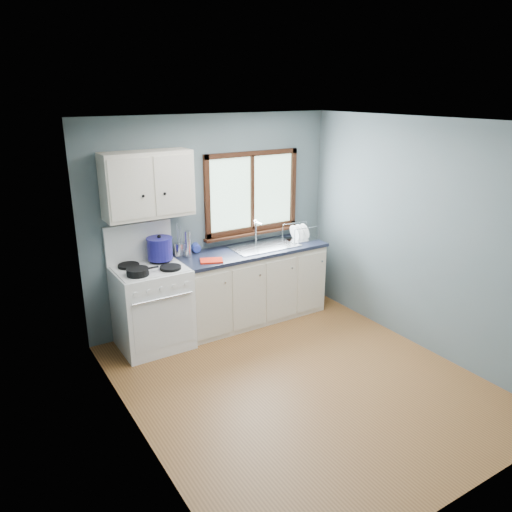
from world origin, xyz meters
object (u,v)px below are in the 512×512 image
gas_range (152,305)px  base_cabinets (252,288)px  utensil_crock (180,249)px  sink (264,251)px  stockpot (160,248)px  dish_rack (300,236)px  thermos (188,244)px  skillet (138,270)px

gas_range → base_cabinets: (1.31, 0.02, -0.08)m
gas_range → utensil_crock: 0.72m
sink → stockpot: size_ratio=2.21×
gas_range → dish_rack: 2.10m
stockpot → utensil_crock: bearing=19.5°
thermos → dish_rack: 1.53m
thermos → dish_rack: size_ratio=0.77×
sink → skillet: 1.68m
base_cabinets → dish_rack: (0.74, 0.01, 0.56)m
gas_range → sink: gas_range is taller
gas_range → base_cabinets: size_ratio=0.74×
gas_range → stockpot: (0.18, 0.13, 0.59)m
sink → stockpot: (-1.30, 0.11, 0.23)m
base_cabinets → dish_rack: bearing=0.5°
base_cabinets → stockpot: 1.32m
dish_rack → stockpot: bearing=179.1°
skillet → dish_rack: size_ratio=0.85×
stockpot → dish_rack: bearing=-3.2°
base_cabinets → utensil_crock: utensil_crock is taller
gas_range → skillet: bearing=-138.8°
skillet → thermos: size_ratio=1.10×
dish_rack → utensil_crock: bearing=175.0°
base_cabinets → stockpot: (-1.12, 0.11, 0.68)m
skillet → stockpot: 0.47m
base_cabinets → stockpot: bearing=174.3°
stockpot → dish_rack: 1.87m
stockpot → dish_rack: size_ratio=0.94×
gas_range → sink: size_ratio=1.62×
stockpot → utensil_crock: (0.28, 0.10, -0.09)m
base_cabinets → sink: bearing=-0.1°
base_cabinets → gas_range: bearing=-179.2°
gas_range → utensil_crock: (0.46, 0.23, 0.51)m
gas_range → skillet: 0.54m
skillet → base_cabinets: bearing=6.0°
skillet → utensil_crock: bearing=30.4°
base_cabinets → thermos: thermos is taller
base_cabinets → skillet: bearing=-173.2°
base_cabinets → utensil_crock: (-0.85, 0.21, 0.59)m
base_cabinets → dish_rack: dish_rack is taller
base_cabinets → sink: (0.18, -0.00, 0.45)m
sink → utensil_crock: (-1.03, 0.21, 0.14)m
thermos → skillet: bearing=-157.6°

